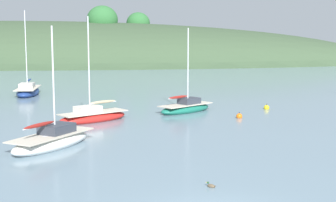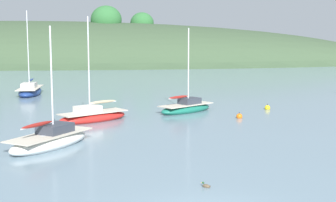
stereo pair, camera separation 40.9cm
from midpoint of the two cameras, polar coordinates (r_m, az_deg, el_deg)
far_shoreline_hill at (r=103.49m, az=-16.32°, el=4.10°), size 150.00×36.00×20.92m
sailboat_orange_cutter at (r=37.92m, az=2.43°, el=-0.78°), size 4.88×4.45×6.57m
sailboat_white_near at (r=34.28m, az=-8.35°, el=-1.73°), size 5.20×4.50×7.29m
sailboat_blue_center at (r=26.87m, az=-12.99°, el=-4.41°), size 4.53×5.76×6.55m
sailboat_teal_outer at (r=50.60m, az=-15.41°, el=1.13°), size 2.25×6.03×8.42m
mooring_buoy_outer at (r=40.06m, az=11.68°, el=-0.78°), size 0.44×0.44×0.54m
mooring_buoy_inner at (r=35.48m, az=8.55°, el=-1.78°), size 0.44×0.44×0.54m
duck_lone_left at (r=19.52m, az=5.03°, el=-9.74°), size 0.37×0.36×0.24m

